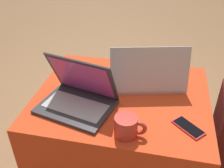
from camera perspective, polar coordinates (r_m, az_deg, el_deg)
ground_plane at (r=1.60m, az=1.85°, el=-15.40°), size 14.00×14.00×0.00m
ottoman at (r=1.44m, az=2.01°, el=-9.49°), size 0.85×0.70×0.45m
laptop_near at (r=1.21m, az=-7.34°, el=-2.69°), size 0.37×0.31×0.24m
laptop_far at (r=1.35m, az=7.61°, el=1.47°), size 0.42×0.31×0.24m
cell_phone at (r=1.15m, az=16.28°, el=-9.06°), size 0.14×0.14×0.01m
coffee_mug at (r=1.06m, az=3.29°, el=-9.18°), size 0.13×0.09×0.09m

